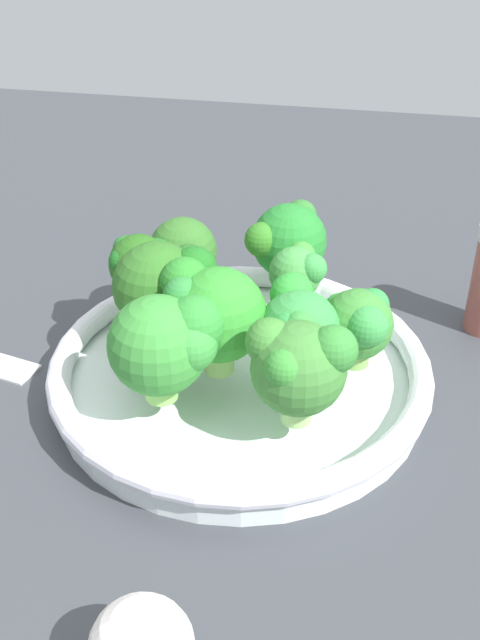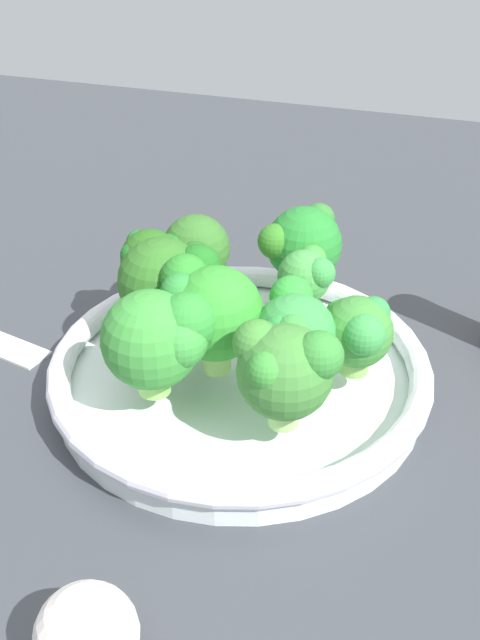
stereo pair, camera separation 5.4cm
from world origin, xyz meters
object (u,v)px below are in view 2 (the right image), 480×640
(bowl, at_px, (240,373))
(broccoli_floret_7, at_px, (152,259))
(broccoli_floret_0, at_px, (209,310))
(garlic_bulb, at_px, (87,635))
(broccoli_floret_1, at_px, (195,250))
(broccoli_floret_3, at_px, (284,369))
(broccoli_floret_5, at_px, (307,278))
(broccoli_floret_2, at_px, (358,330))
(broccoli_floret_6, at_px, (169,281))
(broccoli_floret_8, at_px, (159,338))
(broccoli_floret_9, at_px, (293,331))
(broccoli_floret_4, at_px, (303,244))

(bowl, bearing_deg, broccoli_floret_7, 151.47)
(broccoli_floret_0, xyz_separation_m, garlic_bulb, (0.01, -0.21, -0.05))
(broccoli_floret_1, xyz_separation_m, broccoli_floret_3, (0.11, -0.13, 0.00))
(broccoli_floret_1, distance_m, broccoli_floret_5, 0.09)
(broccoli_floret_7, bearing_deg, broccoli_floret_2, -13.50)
(broccoli_floret_3, relative_size, garlic_bulb, 1.40)
(broccoli_floret_1, xyz_separation_m, broccoli_floret_6, (0.00, -0.06, 0.01))
(broccoli_floret_2, bearing_deg, broccoli_floret_3, -115.04)
(broccoli_floret_1, height_order, broccoli_floret_2, broccoli_floret_1)
(broccoli_floret_5, distance_m, broccoli_floret_8, 0.14)
(bowl, bearing_deg, broccoli_floret_2, 4.72)
(broccoli_floret_2, height_order, broccoli_floret_6, broccoli_floret_6)
(broccoli_floret_0, relative_size, broccoli_floret_2, 1.39)
(broccoli_floret_2, bearing_deg, broccoli_floret_7, 166.50)
(broccoli_floret_3, bearing_deg, garlic_bulb, -106.26)
(broccoli_floret_1, bearing_deg, broccoli_floret_7, -135.41)
(broccoli_floret_5, relative_size, broccoli_floret_9, 0.84)
(broccoli_floret_5, height_order, broccoli_floret_7, broccoli_floret_7)
(broccoli_floret_1, distance_m, garlic_bulb, 0.31)
(broccoli_floret_2, bearing_deg, broccoli_floret_4, 122.52)
(bowl, relative_size, broccoli_floret_9, 4.09)
(broccoli_floret_7, bearing_deg, bowl, -28.53)
(broccoli_floret_8, bearing_deg, broccoli_floret_4, 70.93)
(broccoli_floret_4, distance_m, broccoli_floret_7, 0.12)
(bowl, bearing_deg, broccoli_floret_1, 129.79)
(broccoli_floret_4, xyz_separation_m, broccoli_floret_5, (0.01, -0.04, -0.01))
(broccoli_floret_0, bearing_deg, bowl, 52.39)
(broccoli_floret_7, height_order, broccoli_floret_8, broccoli_floret_8)
(broccoli_floret_3, distance_m, broccoli_floret_7, 0.17)
(broccoli_floret_0, height_order, broccoli_floret_1, broccoli_floret_0)
(bowl, height_order, garlic_bulb, garlic_bulb)
(broccoli_floret_4, xyz_separation_m, garlic_bulb, (-0.02, -0.34, -0.05))
(broccoli_floret_0, xyz_separation_m, broccoli_floret_4, (0.03, 0.12, -0.01))
(broccoli_floret_0, distance_m, broccoli_floret_4, 0.13)
(broccoli_floret_7, height_order, broccoli_floret_9, broccoli_floret_9)
(broccoli_floret_1, xyz_separation_m, broccoli_floret_5, (0.09, -0.01, -0.00))
(broccoli_floret_3, xyz_separation_m, garlic_bulb, (-0.05, -0.17, -0.05))
(broccoli_floret_2, bearing_deg, broccoli_floret_8, -152.34)
(broccoli_floret_6, relative_size, broccoli_floret_7, 1.22)
(broccoli_floret_6, relative_size, broccoli_floret_9, 1.15)
(garlic_bulb, bearing_deg, broccoli_floret_9, 78.73)
(broccoli_floret_2, relative_size, broccoli_floret_8, 0.77)
(broccoli_floret_1, distance_m, broccoli_floret_6, 0.06)
(bowl, height_order, broccoli_floret_5, broccoli_floret_5)
(broccoli_floret_4, xyz_separation_m, broccoli_floret_7, (-0.10, -0.06, -0.00))
(broccoli_floret_0, relative_size, broccoli_floret_4, 1.12)
(broccoli_floret_4, bearing_deg, broccoli_floret_5, -71.87)
(broccoli_floret_5, distance_m, broccoli_floret_6, 0.10)
(bowl, relative_size, broccoli_floret_8, 3.71)
(broccoli_floret_3, distance_m, broccoli_floret_5, 0.13)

